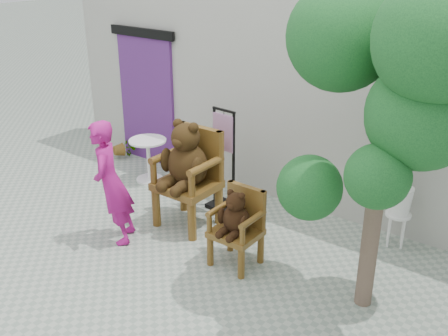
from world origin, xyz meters
name	(u,v)px	position (x,y,z in m)	size (l,w,h in m)	color
ground_plane	(182,288)	(0.00, 0.00, 0.00)	(60.00, 60.00, 0.00)	gray
back_wall	(319,100)	(0.00, 3.10, 1.50)	(9.00, 1.00, 3.00)	#AAA99F
doorway	(147,97)	(-3.00, 2.58, 1.16)	(1.40, 0.11, 2.33)	#522369
chair_big	(188,165)	(-0.91, 1.20, 0.87)	(0.77, 0.79, 1.50)	#503411
chair_small	(237,220)	(0.19, 0.80, 0.58)	(0.55, 0.53, 0.98)	#503411
person	(111,183)	(-1.39, 0.28, 0.81)	(0.59, 0.39, 1.62)	#A61473
cafe_table	(148,155)	(-2.37, 1.91, 0.44)	(0.60, 0.60, 0.70)	white
display_stand	(224,172)	(-0.79, 1.84, 0.58)	(0.48, 0.39, 1.51)	black
stool_bucket	(400,200)	(1.58, 2.35, 0.64)	(0.32, 0.32, 1.45)	white
tree	(391,56)	(1.72, 0.96, 2.67)	(2.10, 1.92, 3.64)	#4F3C2F
potted_plant	(125,147)	(-3.40, 2.35, 0.21)	(0.37, 0.32, 0.41)	#103D1B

